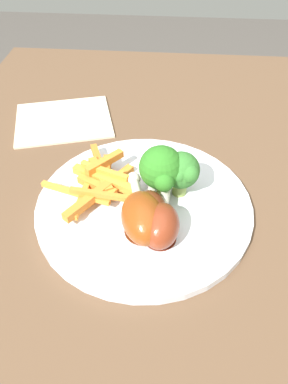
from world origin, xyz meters
TOP-DOWN VIEW (x-y plane):
  - dining_table at (0.00, 0.00)m, footprint 1.10×0.82m
  - dinner_plate at (-0.03, -0.04)m, footprint 0.30×0.30m
  - broccoli_floret_front at (-0.05, 0.01)m, footprint 0.05×0.05m
  - broccoli_floret_middle at (-0.04, -0.02)m, footprint 0.07×0.06m
  - broccoli_floret_back at (-0.04, -0.01)m, footprint 0.04×0.05m
  - carrot_fries_pile at (-0.05, -0.10)m, footprint 0.16×0.13m
  - chicken_drumstick_near at (0.03, -0.01)m, footprint 0.12×0.05m
  - chicken_drumstick_far at (0.01, -0.03)m, footprint 0.13×0.05m
  - chicken_drumstick_extra at (0.02, -0.04)m, footprint 0.13×0.07m
  - napkin at (-0.23, -0.20)m, footprint 0.18×0.20m

SIDE VIEW (x-z plane):
  - dining_table at x=0.00m, z-range 0.26..0.98m
  - napkin at x=-0.23m, z-range 0.72..0.73m
  - dinner_plate at x=-0.03m, z-range 0.72..0.73m
  - carrot_fries_pile at x=-0.05m, z-range 0.73..0.77m
  - chicken_drumstick_far at x=0.01m, z-range 0.73..0.78m
  - chicken_drumstick_near at x=0.03m, z-range 0.73..0.78m
  - chicken_drumstick_extra at x=0.02m, z-range 0.73..0.78m
  - broccoli_floret_front at x=-0.05m, z-range 0.74..0.81m
  - broccoli_floret_back at x=-0.04m, z-range 0.74..0.81m
  - broccoli_floret_middle at x=-0.04m, z-range 0.74..0.82m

